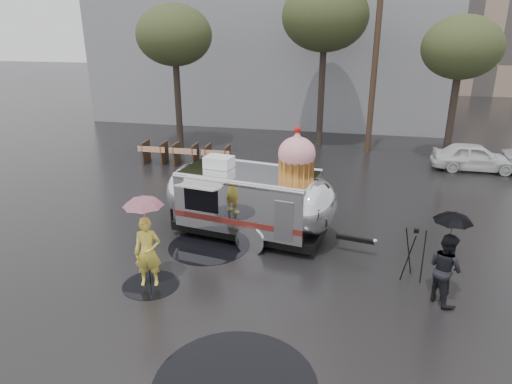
% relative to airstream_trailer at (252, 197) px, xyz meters
% --- Properties ---
extents(ground, '(120.00, 120.00, 0.00)m').
position_rel_airstream_trailer_xyz_m(ground, '(0.99, -3.51, -1.24)').
color(ground, black).
rests_on(ground, ground).
extents(puddles, '(5.08, 7.69, 0.01)m').
position_rel_airstream_trailer_xyz_m(puddles, '(0.02, -4.03, -1.24)').
color(puddles, black).
rests_on(puddles, ground).
extents(grey_building, '(22.00, 12.00, 13.00)m').
position_rel_airstream_trailer_xyz_m(grey_building, '(-3.01, 20.49, 5.26)').
color(grey_building, slate).
rests_on(grey_building, ground).
extents(utility_pole, '(1.60, 0.28, 9.00)m').
position_rel_airstream_trailer_xyz_m(utility_pole, '(3.49, 10.49, 3.38)').
color(utility_pole, '#473323').
rests_on(utility_pole, ground).
extents(tree_left, '(3.64, 3.64, 6.95)m').
position_rel_airstream_trailer_xyz_m(tree_left, '(-6.01, 9.49, 4.24)').
color(tree_left, '#382D26').
rests_on(tree_left, ground).
extents(tree_mid, '(4.20, 4.20, 8.03)m').
position_rel_airstream_trailer_xyz_m(tree_mid, '(0.99, 11.49, 5.10)').
color(tree_mid, '#382D26').
rests_on(tree_mid, ground).
extents(tree_right, '(3.36, 3.36, 6.42)m').
position_rel_airstream_trailer_xyz_m(tree_right, '(6.99, 9.49, 3.81)').
color(tree_right, '#382D26').
rests_on(tree_right, ground).
extents(barricade_row, '(4.30, 0.80, 1.00)m').
position_rel_airstream_trailer_xyz_m(barricade_row, '(-4.56, 6.46, -0.72)').
color(barricade_row, '#473323').
rests_on(barricade_row, ground).
extents(airstream_trailer, '(6.51, 2.87, 3.54)m').
position_rel_airstream_trailer_xyz_m(airstream_trailer, '(0.00, 0.00, 0.00)').
color(airstream_trailer, silver).
rests_on(airstream_trailer, ground).
extents(person_left, '(0.73, 0.58, 1.76)m').
position_rel_airstream_trailer_xyz_m(person_left, '(-1.85, -3.22, -0.36)').
color(person_left, yellow).
rests_on(person_left, ground).
extents(umbrella_pink, '(1.17, 1.17, 2.35)m').
position_rel_airstream_trailer_xyz_m(umbrella_pink, '(-1.85, -3.22, 0.71)').
color(umbrella_pink, pink).
rests_on(umbrella_pink, ground).
extents(person_right, '(0.83, 0.94, 1.72)m').
position_rel_airstream_trailer_xyz_m(person_right, '(5.06, -2.45, -0.38)').
color(person_right, black).
rests_on(person_right, ground).
extents(umbrella_black, '(1.03, 1.03, 2.25)m').
position_rel_airstream_trailer_xyz_m(umbrella_black, '(5.06, -2.45, 0.66)').
color(umbrella_black, black).
rests_on(umbrella_black, ground).
extents(tripod, '(0.53, 0.57, 1.39)m').
position_rel_airstream_trailer_xyz_m(tripod, '(4.47, -1.56, -0.44)').
color(tripod, black).
rests_on(tripod, ground).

